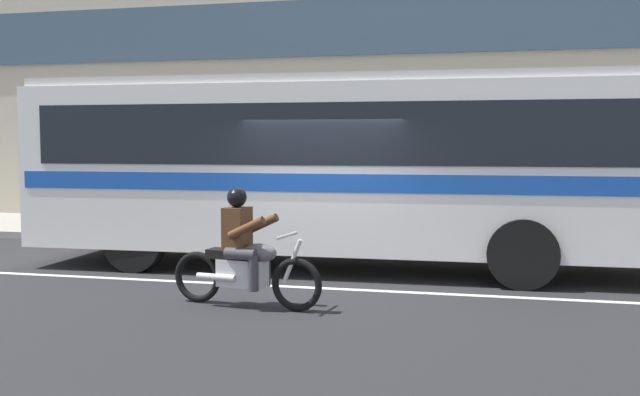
{
  "coord_description": "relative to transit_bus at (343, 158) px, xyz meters",
  "views": [
    {
      "loc": [
        2.54,
        -10.88,
        2.16
      ],
      "look_at": [
        0.09,
        -0.52,
        1.33
      ],
      "focal_mm": 40.72,
      "sensor_mm": 36.0,
      "label": 1
    }
  ],
  "objects": [
    {
      "name": "lane_center_stripe",
      "position": [
        -0.08,
        -1.79,
        -1.88
      ],
      "size": [
        26.6,
        0.14,
        0.01
      ],
      "primitive_type": "cube",
      "color": "silver",
      "rests_on": "ground_plane"
    },
    {
      "name": "transit_bus",
      "position": [
        0.0,
        0.0,
        0.0
      ],
      "size": [
        10.68,
        2.78,
        3.22
      ],
      "color": "white",
      "rests_on": "ground_plane"
    },
    {
      "name": "sidewalk_curb",
      "position": [
        -0.08,
        3.91,
        -1.81
      ],
      "size": [
        28.0,
        3.8,
        0.15
      ],
      "primitive_type": "cube",
      "color": "gray",
      "rests_on": "ground_plane"
    },
    {
      "name": "motorcycle_with_rider",
      "position": [
        -0.67,
        -3.18,
        -1.23
      ],
      "size": [
        2.13,
        0.68,
        1.56
      ],
      "color": "black",
      "rests_on": "ground_plane"
    },
    {
      "name": "ground_plane",
      "position": [
        -0.08,
        -1.19,
        -1.88
      ],
      "size": [
        60.0,
        60.0,
        0.0
      ],
      "primitive_type": "plane",
      "color": "black"
    },
    {
      "name": "fire_hydrant",
      "position": [
        -3.98,
        2.42,
        -1.36
      ],
      "size": [
        0.22,
        0.3,
        0.75
      ],
      "color": "gold",
      "rests_on": "sidewalk_curb"
    }
  ]
}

